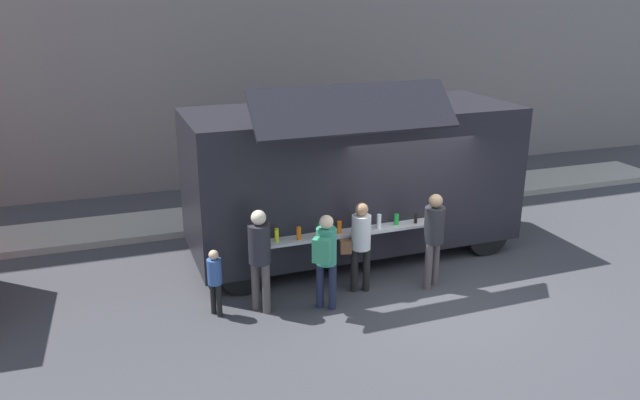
{
  "coord_description": "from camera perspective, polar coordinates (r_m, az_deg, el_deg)",
  "views": [
    {
      "loc": [
        -5.07,
        -8.59,
        5.01
      ],
      "look_at": [
        -1.47,
        1.82,
        1.3
      ],
      "focal_mm": 34.85,
      "sensor_mm": 36.0,
      "label": 1
    }
  ],
  "objects": [
    {
      "name": "child_near_queue",
      "position": [
        10.13,
        -9.64,
        -6.96
      ],
      "size": [
        0.23,
        0.23,
        1.14
      ],
      "rotation": [
        0.0,
        0.0,
        0.52
      ],
      "color": "black",
      "rests_on": "ground"
    },
    {
      "name": "customer_mid_with_backpack",
      "position": [
        10.04,
        0.52,
        -4.9
      ],
      "size": [
        0.48,
        0.53,
        1.64
      ],
      "rotation": [
        0.0,
        0.0,
        0.94
      ],
      "color": "#1C2239",
      "rests_on": "ground"
    },
    {
      "name": "customer_rear_waiting",
      "position": [
        10.02,
        -5.57,
        -4.76
      ],
      "size": [
        0.36,
        0.36,
        1.75
      ],
      "rotation": [
        0.0,
        0.0,
        0.6
      ],
      "color": "#4E4544",
      "rests_on": "ground"
    },
    {
      "name": "customer_front_ordering",
      "position": [
        10.69,
        3.71,
        -3.65
      ],
      "size": [
        0.54,
        0.33,
        1.63
      ],
      "rotation": [
        0.0,
        0.0,
        1.36
      ],
      "color": "black",
      "rests_on": "ground"
    },
    {
      "name": "ground_plane",
      "position": [
        11.16,
        10.36,
        -8.38
      ],
      "size": [
        60.0,
        60.0,
        0.0
      ],
      "primitive_type": "plane",
      "color": "#38383D"
    },
    {
      "name": "trash_bin",
      "position": [
        16.32,
        13.68,
        2.03
      ],
      "size": [
        0.6,
        0.6,
        1.0
      ],
      "primitive_type": "cylinder",
      "color": "#2C6538",
      "rests_on": "ground"
    },
    {
      "name": "food_truck_main",
      "position": [
        12.14,
        3.01,
        2.27
      ],
      "size": [
        6.38,
        3.26,
        3.57
      ],
      "rotation": [
        0.0,
        0.0,
        0.02
      ],
      "color": "black",
      "rests_on": "ground"
    },
    {
      "name": "customer_extra_browsing",
      "position": [
        10.98,
        10.41,
        -2.94
      ],
      "size": [
        0.35,
        0.35,
        1.73
      ],
      "rotation": [
        0.0,
        0.0,
        2.09
      ],
      "color": "#4F4545",
      "rests_on": "ground"
    },
    {
      "name": "curb_strip",
      "position": [
        14.29,
        -16.28,
        -2.37
      ],
      "size": [
        28.0,
        1.6,
        0.15
      ],
      "primitive_type": "cube",
      "color": "#9E998E",
      "rests_on": "ground"
    }
  ]
}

